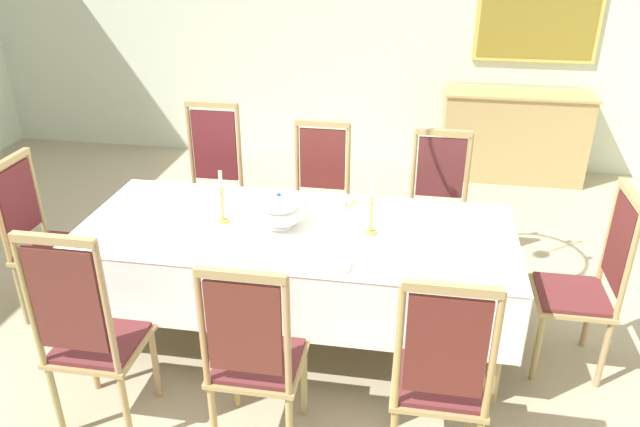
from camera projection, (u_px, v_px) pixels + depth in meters
The scene contains 22 objects.
ground at pixel (297, 338), 3.95m from camera, with size 8.23×6.54×0.04m, color tan.
back_wall at pixel (360, 2), 6.14m from camera, with size 8.23×0.08×3.35m, color silver.
dining_table at pixel (296, 239), 3.65m from camera, with size 2.57×1.05×0.78m.
tablecloth at pixel (296, 244), 3.67m from camera, with size 2.59×1.07×0.43m.
chair_south_a at pixel (89, 333), 2.99m from camera, with size 0.44×0.42×1.21m.
chair_north_a at pixel (212, 184), 4.65m from camera, with size 0.44×0.42×1.22m.
chair_south_b at pixel (254, 356), 2.89m from camera, with size 0.44×0.42×1.11m.
chair_north_b at pixel (320, 196), 4.54m from camera, with size 0.44×0.42×1.11m.
chair_south_c at pixel (440, 375), 2.75m from camera, with size 0.44×0.42×1.14m.
chair_north_c at pixel (438, 205), 4.41m from camera, with size 0.44×0.42×1.09m.
chair_head_west at pixel (43, 237), 3.97m from camera, with size 0.42×0.44×1.11m.
chair_head_east at pixel (588, 282), 3.45m from camera, with size 0.42×0.44×1.15m.
soup_tureen at pixel (279, 210), 3.59m from camera, with size 0.28×0.28×0.22m.
candlestick_west at pixel (222, 202), 3.63m from camera, with size 0.07×0.07×0.33m.
candlestick_east at pixel (371, 213), 3.49m from camera, with size 0.07×0.07×0.34m.
bowl_near_left at pixel (331, 201), 3.91m from camera, with size 0.20×0.20×0.04m.
bowl_near_right at pixel (292, 198), 3.94m from camera, with size 0.17×0.17×0.04m.
bowl_far_left at pixel (333, 263), 3.20m from camera, with size 0.19×0.19×0.04m.
spoon_primary at pixel (352, 203), 3.92m from camera, with size 0.07×0.17×0.01m.
spoon_secondary at pixel (275, 198), 3.99m from camera, with size 0.04×0.18×0.01m.
sideboard at pixel (513, 136), 6.15m from camera, with size 1.44×0.48×0.90m.
framed_painting at pixel (540, 3), 5.81m from camera, with size 1.18×0.05×1.11m.
Camera 1 is at (0.68, -3.12, 2.45)m, focal length 34.08 mm.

